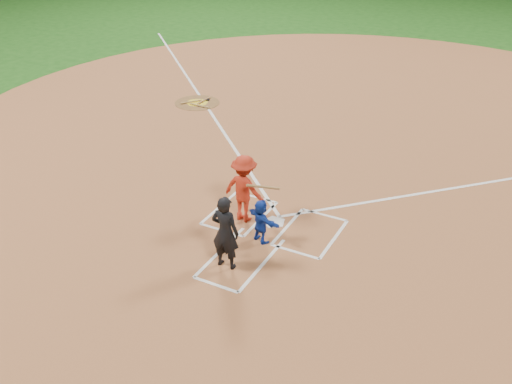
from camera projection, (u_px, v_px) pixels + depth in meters
The scene contains 13 objects.
ground at pixel (274, 223), 14.20m from camera, with size 120.00×120.00×0.00m, color #184812.
home_plate_dirt at pixel (354, 137), 18.83m from camera, with size 28.00×28.00×0.01m, color brown.
home_plate at pixel (274, 222), 14.19m from camera, with size 0.60×0.60×0.02m, color silver.
on_deck_circle at pixel (197, 103), 21.63m from camera, with size 1.70×1.70×0.01m, color brown.
on_deck_logo at pixel (197, 103), 21.63m from camera, with size 0.80×0.80×0.00m, color gold.
on_deck_bat_a at pixel (204, 100), 21.75m from camera, with size 0.06×0.06×0.84m, color #966437.
on_deck_bat_b at pixel (191, 102), 21.62m from camera, with size 0.06×0.06×0.84m, color olive.
on_deck_bat_c at pixel (199, 106), 21.26m from camera, with size 0.06×0.06×0.84m, color olive.
bat_weight_donut at pixel (207, 100), 21.85m from camera, with size 0.19×0.19×0.05m, color black.
catcher at pixel (261, 221), 13.22m from camera, with size 1.01×0.32×1.09m, color #1334A1.
umpire at pixel (225, 232), 12.21m from camera, with size 0.64×0.42×1.74m, color black.
chalk_markings at pixel (347, 145), 18.28m from camera, with size 28.35×17.32×0.01m.
batter_at_plate at pixel (244, 189), 13.92m from camera, with size 1.51×0.83×1.74m.
Camera 1 is at (5.21, -10.85, 7.59)m, focal length 40.00 mm.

